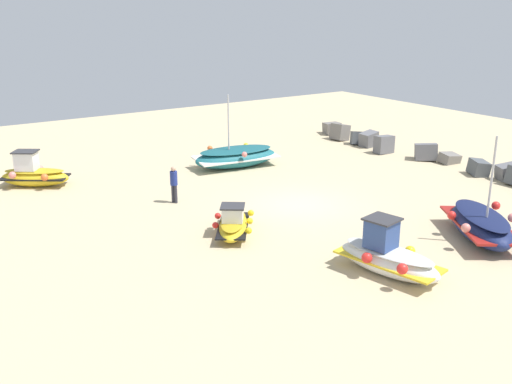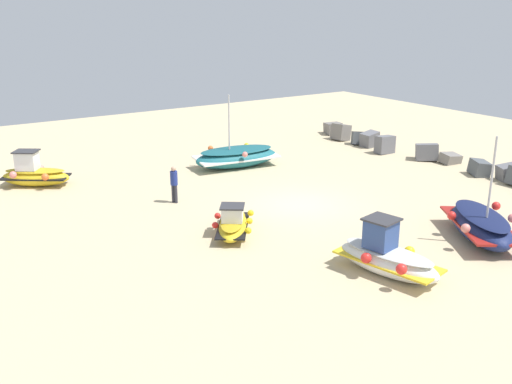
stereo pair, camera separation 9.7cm
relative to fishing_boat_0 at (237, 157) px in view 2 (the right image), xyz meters
The scene contains 8 objects.
ground_plane 6.98m from the fishing_boat_0, ahead, with size 51.71×51.71×0.00m, color #C6B289.
fishing_boat_0 is the anchor object (origin of this frame).
fishing_boat_1 9.72m from the fishing_boat_0, 32.87° to the right, with size 3.05×2.64×1.19m.
fishing_boat_2 10.20m from the fishing_boat_0, 103.88° to the right, with size 2.83×3.31×1.73m.
fishing_boat_3 13.84m from the fishing_boat_0, ahead, with size 4.40×3.70×4.00m.
fishing_boat_4 14.16m from the fishing_boat_0, 12.23° to the right, with size 3.77×1.96×1.83m.
person_walking 6.54m from the fishing_boat_0, 56.71° to the right, with size 0.32×0.32×1.64m.
breakwater_rocks 12.21m from the fishing_boat_0, 50.45° to the left, with size 22.78×2.73×1.30m.
Camera 2 is at (18.82, -14.93, 8.18)m, focal length 40.81 mm.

